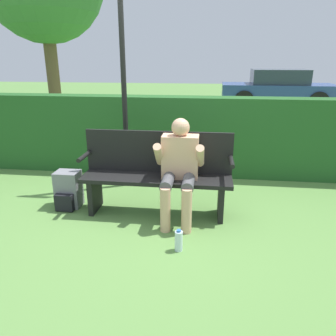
# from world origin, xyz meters

# --- Properties ---
(ground_plane) EXTENTS (40.00, 40.00, 0.00)m
(ground_plane) POSITION_xyz_m (0.00, 0.00, 0.00)
(ground_plane) COLOR #5B8942
(hedge_back) EXTENTS (12.00, 0.37, 1.21)m
(hedge_back) POSITION_xyz_m (0.00, 1.48, 0.61)
(hedge_back) COLOR #235623
(hedge_back) RESTS_ON ground
(park_bench) EXTENTS (1.74, 0.41, 0.96)m
(park_bench) POSITION_xyz_m (0.00, 0.07, 0.49)
(park_bench) COLOR black
(park_bench) RESTS_ON ground
(person_seated) EXTENTS (0.54, 0.61, 1.14)m
(person_seated) POSITION_xyz_m (0.27, -0.07, 0.64)
(person_seated) COLOR #DBA884
(person_seated) RESTS_ON ground
(backpack) EXTENTS (0.29, 0.31, 0.45)m
(backpack) POSITION_xyz_m (-1.11, 0.05, 0.21)
(backpack) COLOR slate
(backpack) RESTS_ON ground
(water_bottle) EXTENTS (0.08, 0.08, 0.22)m
(water_bottle) POSITION_xyz_m (0.34, -0.76, 0.10)
(water_bottle) COLOR silver
(water_bottle) RESTS_ON ground
(signpost) EXTENTS (0.41, 0.09, 2.76)m
(signpost) POSITION_xyz_m (-0.56, 0.85, 1.55)
(signpost) COLOR black
(signpost) RESTS_ON ground
(parked_car) EXTENTS (3.99, 1.79, 1.36)m
(parked_car) POSITION_xyz_m (3.00, 8.97, 0.65)
(parked_car) COLOR #2D4784
(parked_car) RESTS_ON ground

